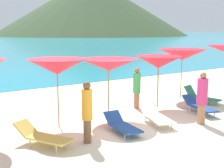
{
  "coord_description": "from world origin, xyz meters",
  "views": [
    {
      "loc": [
        -5.89,
        -7.03,
        3.12
      ],
      "look_at": [
        0.05,
        1.78,
        1.2
      ],
      "focal_mm": 48.58,
      "sensor_mm": 36.0,
      "label": 1
    }
  ],
  "objects": [
    {
      "name": "umbrella_3",
      "position": [
        -2.01,
        1.84,
        1.95
      ],
      "size": [
        2.03,
        2.03,
        2.21
      ],
      "color": "#9E7F59",
      "rests_on": "ground_plane"
    },
    {
      "name": "umbrella_5",
      "position": [
        2.43,
        1.97,
        1.82
      ],
      "size": [
        1.87,
        1.87,
        2.07
      ],
      "color": "#9E7F59",
      "rests_on": "ground_plane"
    },
    {
      "name": "lounge_chair_2",
      "position": [
        -3.08,
        0.5,
        0.28
      ],
      "size": [
        1.27,
        1.75,
        0.6
      ],
      "rotation": [
        0.0,
        0.0,
        0.49
      ],
      "color": "#D8BF4C",
      "rests_on": "ground_plane"
    },
    {
      "name": "umbrella_4",
      "position": [
        -0.12,
        1.75,
        1.9
      ],
      "size": [
        2.06,
        2.06,
        2.12
      ],
      "color": "#9E7F59",
      "rests_on": "ground_plane"
    },
    {
      "name": "umbrella_6",
      "position": [
        4.4,
        2.55,
        2.0
      ],
      "size": [
        2.34,
        2.34,
        2.25
      ],
      "color": "#9E7F59",
      "rests_on": "ground_plane"
    },
    {
      "name": "lounge_chair_4",
      "position": [
        0.78,
        0.23,
        0.27
      ],
      "size": [
        1.04,
        1.71,
        0.55
      ],
      "rotation": [
        0.0,
        0.0,
        -0.28
      ],
      "color": "white",
      "rests_on": "ground_plane"
    },
    {
      "name": "beachgoer_2",
      "position": [
        1.54,
        2.21,
        0.87
      ],
      "size": [
        0.3,
        0.3,
        1.63
      ],
      "rotation": [
        0.0,
        0.0,
        5.18
      ],
      "color": "#A3704C",
      "rests_on": "ground_plane"
    },
    {
      "name": "lounge_chair_8",
      "position": [
        -0.65,
        0.18,
        0.23
      ],
      "size": [
        0.68,
        1.56,
        0.52
      ],
      "rotation": [
        0.0,
        0.0,
        -0.09
      ],
      "color": "#1E478C",
      "rests_on": "ground_plane"
    },
    {
      "name": "lounge_chair_6",
      "position": [
        4.44,
        1.4,
        0.26
      ],
      "size": [
        0.82,
        1.64,
        0.66
      ],
      "rotation": [
        0.0,
        0.0,
        0.18
      ],
      "color": "#268C66",
      "rests_on": "ground_plane"
    },
    {
      "name": "beachgoer_3",
      "position": [
        -1.97,
        0.01,
        0.93
      ],
      "size": [
        0.29,
        0.29,
        1.74
      ],
      "rotation": [
        0.0,
        0.0,
        2.86
      ],
      "color": "brown",
      "rests_on": "ground_plane"
    },
    {
      "name": "lounge_chair_3",
      "position": [
        3.07,
        0.35,
        0.28
      ],
      "size": [
        0.93,
        1.77,
        0.55
      ],
      "rotation": [
        0.0,
        0.0,
        -0.26
      ],
      "color": "#1E478C",
      "rests_on": "ground_plane"
    },
    {
      "name": "ground_plane",
      "position": [
        0.0,
        10.0,
        -0.15
      ],
      "size": [
        50.0,
        100.0,
        0.3
      ],
      "primitive_type": "cube",
      "color": "beige"
    },
    {
      "name": "headland_hill",
      "position": [
        76.46,
        135.0,
        15.04
      ],
      "size": [
        100.88,
        100.88,
        30.09
      ],
      "primitive_type": "cone",
      "color": "#384C2D",
      "rests_on": "ground_plane"
    },
    {
      "name": "beachgoer_1",
      "position": [
        2.04,
        -0.61,
        0.92
      ],
      "size": [
        0.35,
        0.35,
        1.75
      ],
      "rotation": [
        0.0,
        0.0,
        4.74
      ],
      "color": "#A3704C",
      "rests_on": "ground_plane"
    }
  ]
}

